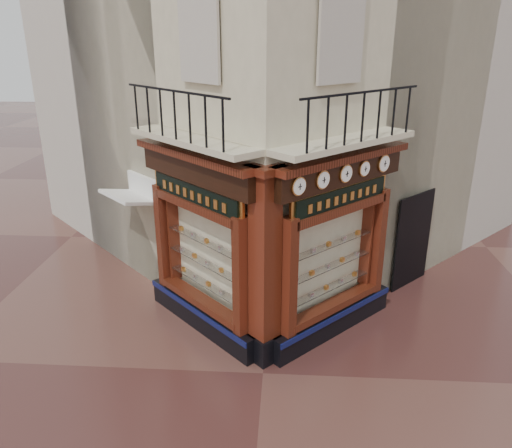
# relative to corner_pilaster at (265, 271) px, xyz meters

# --- Properties ---
(ground) EXTENTS (80.00, 80.00, 0.00)m
(ground) POSITION_rel_corner_pilaster_xyz_m (0.00, -0.50, -1.95)
(ground) COLOR #472421
(ground) RESTS_ON ground
(main_building) EXTENTS (11.31, 11.31, 12.00)m
(main_building) POSITION_rel_corner_pilaster_xyz_m (0.00, 5.66, 4.05)
(main_building) COLOR beige
(main_building) RESTS_ON ground
(neighbour_left) EXTENTS (11.31, 11.31, 11.00)m
(neighbour_left) POSITION_rel_corner_pilaster_xyz_m (-2.47, 8.13, 3.55)
(neighbour_left) COLOR beige
(neighbour_left) RESTS_ON ground
(neighbour_right) EXTENTS (11.31, 11.31, 11.00)m
(neighbour_right) POSITION_rel_corner_pilaster_xyz_m (2.47, 8.13, 3.55)
(neighbour_right) COLOR beige
(neighbour_right) RESTS_ON ground
(shopfront_left) EXTENTS (2.86, 2.86, 3.98)m
(shopfront_left) POSITION_rel_corner_pilaster_xyz_m (-1.41, 1.07, 0.03)
(shopfront_left) COLOR black
(shopfront_left) RESTS_ON ground
(shopfront_right) EXTENTS (2.86, 2.86, 3.98)m
(shopfront_right) POSITION_rel_corner_pilaster_xyz_m (1.41, 1.07, 0.03)
(shopfront_right) COLOR black
(shopfront_right) RESTS_ON ground
(corner_pilaster) EXTENTS (0.85, 0.85, 3.98)m
(corner_pilaster) POSITION_rel_corner_pilaster_xyz_m (0.00, 0.00, 0.00)
(corner_pilaster) COLOR black
(corner_pilaster) RESTS_ON ground
(balcony) EXTENTS (5.94, 2.97, 1.03)m
(balcony) POSITION_rel_corner_pilaster_xyz_m (0.00, 0.99, 2.27)
(balcony) COLOR beige
(balcony) RESTS_ON ground
(clock_a) EXTENTS (0.28, 0.28, 0.35)m
(clock_a) POSITION_rel_corner_pilaster_xyz_m (0.58, -0.02, 1.67)
(clock_a) COLOR #C48641
(clock_a) RESTS_ON ground
(clock_b) EXTENTS (0.29, 0.29, 0.35)m
(clock_b) POSITION_rel_corner_pilaster_xyz_m (1.03, 0.43, 1.67)
(clock_b) COLOR #C48641
(clock_b) RESTS_ON ground
(clock_c) EXTENTS (0.29, 0.29, 0.36)m
(clock_c) POSITION_rel_corner_pilaster_xyz_m (1.49, 0.89, 1.67)
(clock_c) COLOR #C48641
(clock_c) RESTS_ON ground
(clock_d) EXTENTS (0.26, 0.26, 0.32)m
(clock_d) POSITION_rel_corner_pilaster_xyz_m (1.90, 1.30, 1.67)
(clock_d) COLOR #C48641
(clock_d) RESTS_ON ground
(clock_e) EXTENTS (0.30, 0.30, 0.37)m
(clock_e) POSITION_rel_corner_pilaster_xyz_m (2.36, 1.76, 1.67)
(clock_e) COLOR #C48641
(clock_e) RESTS_ON ground
(awning) EXTENTS (1.58, 1.58, 0.25)m
(awning) POSITION_rel_corner_pilaster_xyz_m (-3.43, 2.73, -1.95)
(awning) COLOR white
(awning) RESTS_ON ground
(signboard_left) EXTENTS (2.17, 2.17, 0.58)m
(signboard_left) POSITION_rel_corner_pilaster_xyz_m (-1.46, 1.01, 1.15)
(signboard_left) COLOR #E89D44
(signboard_left) RESTS_ON ground
(signboard_right) EXTENTS (2.05, 2.05, 0.55)m
(signboard_right) POSITION_rel_corner_pilaster_xyz_m (1.46, 1.01, 1.15)
(signboard_right) COLOR #E89D44
(signboard_right) RESTS_ON ground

